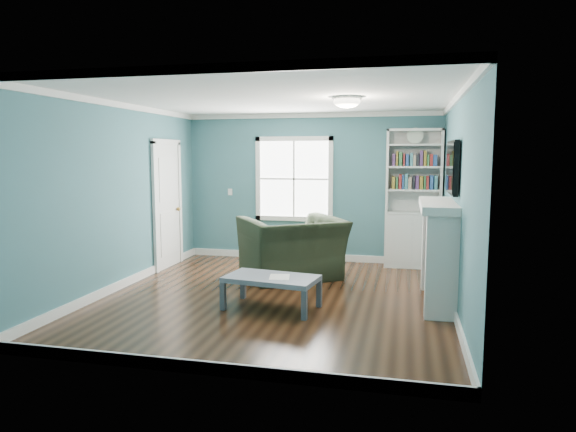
# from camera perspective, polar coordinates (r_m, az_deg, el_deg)

# --- Properties ---
(floor) EXTENTS (5.00, 5.00, 0.00)m
(floor) POSITION_cam_1_polar(r_m,az_deg,el_deg) (6.90, -1.36, -8.97)
(floor) COLOR black
(floor) RESTS_ON ground
(room_walls) EXTENTS (5.00, 5.00, 5.00)m
(room_walls) POSITION_cam_1_polar(r_m,az_deg,el_deg) (6.65, -1.40, 4.26)
(room_walls) COLOR #3D6E74
(room_walls) RESTS_ON ground
(trim) EXTENTS (4.50, 5.00, 2.60)m
(trim) POSITION_cam_1_polar(r_m,az_deg,el_deg) (6.67, -1.39, 1.30)
(trim) COLOR white
(trim) RESTS_ON ground
(window) EXTENTS (1.40, 0.06, 1.50)m
(window) POSITION_cam_1_polar(r_m,az_deg,el_deg) (9.14, 0.67, 4.13)
(window) COLOR white
(window) RESTS_ON room_walls
(bookshelf) EXTENTS (0.90, 0.35, 2.31)m
(bookshelf) POSITION_cam_1_polar(r_m,az_deg,el_deg) (8.79, 13.70, 0.39)
(bookshelf) COLOR silver
(bookshelf) RESTS_ON ground
(fireplace) EXTENTS (0.44, 1.58, 1.30)m
(fireplace) POSITION_cam_1_polar(r_m,az_deg,el_deg) (6.76, 16.44, -4.05)
(fireplace) COLOR black
(fireplace) RESTS_ON ground
(tv) EXTENTS (0.06, 1.10, 0.65)m
(tv) POSITION_cam_1_polar(r_m,az_deg,el_deg) (6.66, 17.80, 5.17)
(tv) COLOR black
(tv) RESTS_ON fireplace
(door) EXTENTS (0.12, 0.98, 2.17)m
(door) POSITION_cam_1_polar(r_m,az_deg,el_deg) (8.78, -13.25, 1.37)
(door) COLOR silver
(door) RESTS_ON ground
(ceiling_fixture) EXTENTS (0.38, 0.38, 0.15)m
(ceiling_fixture) POSITION_cam_1_polar(r_m,az_deg,el_deg) (6.61, 6.57, 12.60)
(ceiling_fixture) COLOR white
(ceiling_fixture) RESTS_ON room_walls
(light_switch) EXTENTS (0.08, 0.01, 0.12)m
(light_switch) POSITION_cam_1_polar(r_m,az_deg,el_deg) (9.48, -6.44, 2.68)
(light_switch) COLOR white
(light_switch) RESTS_ON room_walls
(recliner) EXTENTS (1.69, 1.57, 1.24)m
(recliner) POSITION_cam_1_polar(r_m,az_deg,el_deg) (7.80, 0.47, -2.47)
(recliner) COLOR black
(recliner) RESTS_ON ground
(coffee_table) EXTENTS (1.19, 0.76, 0.40)m
(coffee_table) POSITION_cam_1_polar(r_m,az_deg,el_deg) (6.32, -1.85, -7.17)
(coffee_table) COLOR #434851
(coffee_table) RESTS_ON ground
(paper_sheet) EXTENTS (0.29, 0.35, 0.00)m
(paper_sheet) POSITION_cam_1_polar(r_m,az_deg,el_deg) (6.26, -0.95, -6.78)
(paper_sheet) COLOR white
(paper_sheet) RESTS_ON coffee_table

